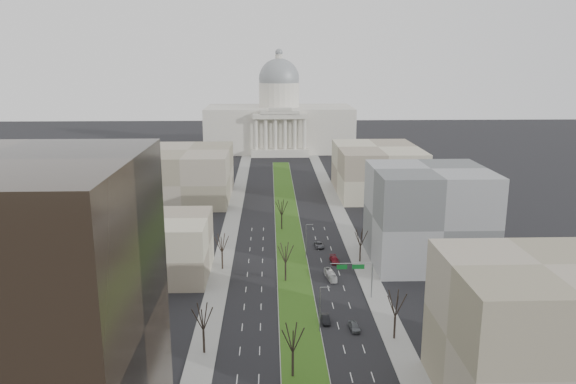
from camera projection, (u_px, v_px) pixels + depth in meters
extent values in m
plane|color=black|center=(288.00, 229.00, 168.79)|extent=(600.00, 600.00, 0.00)
cube|color=#999993|center=(288.00, 230.00, 167.80)|extent=(8.00, 222.00, 0.15)
cube|color=#284E14|center=(288.00, 230.00, 167.78)|extent=(7.70, 221.70, 0.06)
cube|color=gray|center=(224.00, 259.00, 143.92)|extent=(5.00, 330.00, 0.15)
cube|color=gray|center=(359.00, 257.00, 145.05)|extent=(5.00, 330.00, 0.15)
cube|color=beige|center=(279.00, 128.00, 311.74)|extent=(80.00, 40.00, 24.00)
cube|color=beige|center=(280.00, 153.00, 291.73)|extent=(30.00, 6.00, 4.00)
cube|color=beige|center=(280.00, 116.00, 287.29)|extent=(28.00, 5.00, 2.50)
cube|color=beige|center=(280.00, 112.00, 286.82)|extent=(20.00, 5.00, 1.80)
cube|color=beige|center=(280.00, 109.00, 286.44)|extent=(12.00, 5.00, 1.60)
cylinder|color=beige|center=(279.00, 96.00, 307.53)|extent=(22.00, 22.00, 14.00)
sphere|color=gray|center=(279.00, 79.00, 305.42)|extent=(22.00, 22.00, 22.00)
cylinder|color=beige|center=(279.00, 58.00, 302.85)|extent=(4.00, 4.00, 4.00)
sphere|color=gray|center=(279.00, 52.00, 302.15)|extent=(4.00, 4.00, 4.00)
cylinder|color=beige|center=(256.00, 134.00, 288.99)|extent=(2.00, 2.00, 16.00)
cylinder|color=beige|center=(266.00, 134.00, 289.15)|extent=(2.00, 2.00, 16.00)
cylinder|color=beige|center=(275.00, 134.00, 289.31)|extent=(2.00, 2.00, 16.00)
cylinder|color=beige|center=(285.00, 134.00, 289.47)|extent=(2.00, 2.00, 16.00)
cylinder|color=beige|center=(295.00, 134.00, 289.63)|extent=(2.00, 2.00, 16.00)
cylinder|color=beige|center=(304.00, 134.00, 289.80)|extent=(2.00, 2.00, 16.00)
cube|color=gray|center=(154.00, 247.00, 132.08)|extent=(26.00, 22.00, 14.00)
cube|color=gray|center=(535.00, 335.00, 81.78)|extent=(26.00, 24.00, 22.00)
cube|color=slate|center=(428.00, 216.00, 139.88)|extent=(28.00, 26.00, 24.00)
cube|color=gray|center=(189.00, 174.00, 204.42)|extent=(30.00, 40.00, 18.00)
cube|color=gray|center=(377.00, 170.00, 211.55)|extent=(30.00, 40.00, 18.00)
cylinder|color=black|center=(204.00, 342.00, 97.77)|extent=(0.40, 0.40, 4.32)
cylinder|color=black|center=(222.00, 261.00, 136.65)|extent=(0.40, 0.40, 4.22)
cylinder|color=black|center=(395.00, 328.00, 102.76)|extent=(0.40, 0.40, 4.42)
cylinder|color=black|center=(360.00, 254.00, 141.67)|extent=(0.40, 0.40, 4.03)
cylinder|color=black|center=(293.00, 365.00, 90.49)|extent=(0.40, 0.40, 4.32)
cylinder|color=black|center=(286.00, 272.00, 129.36)|extent=(0.40, 0.40, 4.32)
cylinder|color=black|center=(282.00, 223.00, 168.22)|extent=(0.40, 0.40, 4.32)
cylinder|color=gray|center=(320.00, 310.00, 104.70)|extent=(0.20, 0.20, 9.00)
cylinder|color=gray|center=(325.00, 287.00, 103.65)|extent=(1.80, 0.12, 0.12)
cylinder|color=gray|center=(306.00, 242.00, 143.57)|extent=(0.20, 0.20, 9.00)
cylinder|color=gray|center=(310.00, 224.00, 142.52)|extent=(1.80, 0.12, 0.12)
cylinder|color=gray|center=(372.00, 281.00, 119.80)|extent=(0.24, 0.24, 8.00)
cylinder|color=gray|center=(351.00, 263.00, 118.72)|extent=(9.00, 0.18, 0.18)
cube|color=#0C591E|center=(358.00, 267.00, 119.03)|extent=(2.60, 0.08, 1.00)
cube|color=#0C591E|center=(342.00, 267.00, 118.92)|extent=(2.20, 0.08, 1.00)
imported|color=#555A5E|center=(354.00, 326.00, 106.45)|extent=(2.14, 4.43, 1.46)
imported|color=black|center=(325.00, 319.00, 109.56)|extent=(1.58, 4.26, 1.39)
imported|color=maroon|center=(334.00, 260.00, 141.56)|extent=(2.35, 5.04, 1.42)
imported|color=#52535A|center=(319.00, 245.00, 152.95)|extent=(2.56, 5.02, 1.36)
imported|color=silver|center=(330.00, 275.00, 131.01)|extent=(2.52, 6.86, 1.87)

